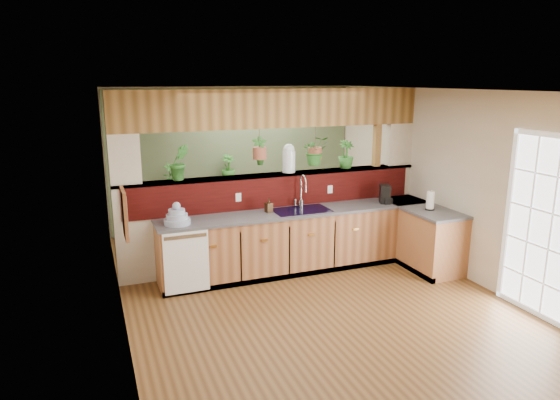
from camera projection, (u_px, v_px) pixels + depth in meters
name	position (u px, v px, depth m)	size (l,w,h in m)	color
ground	(313.00, 298.00, 6.40)	(4.60, 7.00, 0.01)	brown
ceiling	(316.00, 91.00, 5.78)	(4.60, 7.00, 0.01)	brown
wall_back	(235.00, 158.00, 9.26)	(4.60, 0.02, 2.60)	beige
wall_left	(118.00, 218.00, 5.28)	(0.02, 7.00, 2.60)	beige
wall_right	(465.00, 185.00, 6.90)	(0.02, 7.00, 2.60)	beige
pass_through_partition	(277.00, 186.00, 7.35)	(4.60, 0.21, 2.60)	beige
pass_through_ledge	(276.00, 175.00, 7.30)	(4.60, 0.21, 0.04)	brown
header_beam	(275.00, 108.00, 7.07)	(4.60, 0.15, 0.55)	brown
sage_backwall	(235.00, 158.00, 9.24)	(4.55, 0.02, 2.55)	#586C49
countertop	(340.00, 238.00, 7.37)	(4.14, 1.52, 0.90)	brown
dishwasher	(186.00, 262.00, 6.37)	(0.58, 0.03, 0.82)	white
navy_sink	(301.00, 215.00, 7.17)	(0.82, 0.50, 0.18)	black
french_door	(540.00, 228.00, 5.77)	(0.06, 1.02, 2.16)	white
framed_print	(125.00, 214.00, 4.51)	(0.04, 0.35, 0.45)	brown
faucet	(302.00, 190.00, 7.26)	(0.21, 0.21, 0.49)	#B7B7B2
dish_stack	(177.00, 217.00, 6.44)	(0.34, 0.34, 0.30)	#97A3C3
soap_dispenser	(269.00, 205.00, 7.02)	(0.09, 0.09, 0.20)	#362313
coffee_maker	(385.00, 195.00, 7.54)	(0.15, 0.25, 0.27)	black
paper_towel	(430.00, 201.00, 7.15)	(0.13, 0.13, 0.29)	black
glass_jar	(289.00, 158.00, 7.31)	(0.19, 0.19, 0.42)	silver
ledge_plant_left	(179.00, 162.00, 6.74)	(0.27, 0.22, 0.50)	#296623
ledge_plant_right	(346.00, 154.00, 7.65)	(0.24, 0.24, 0.43)	#296623
hanging_plant_a	(260.00, 141.00, 7.09)	(0.25, 0.20, 0.54)	brown
hanging_plant_b	(316.00, 138.00, 7.40)	(0.45, 0.41, 0.56)	brown
shelving_console	(202.00, 206.00, 8.98)	(1.32, 0.35, 0.88)	black
shelf_plant_a	(169.00, 174.00, 8.63)	(0.20, 0.14, 0.38)	#296623
shelf_plant_b	(228.00, 167.00, 8.99)	(0.26, 0.26, 0.47)	#296623
floor_plant	(324.00, 217.00, 8.68)	(0.69, 0.60, 0.77)	#296623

